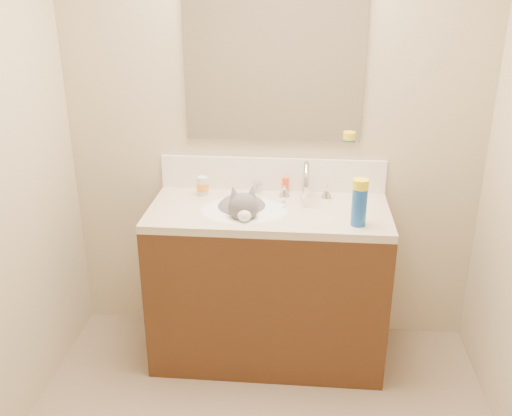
% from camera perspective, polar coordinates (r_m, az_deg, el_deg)
% --- Properties ---
extents(room_shell, '(2.24, 2.54, 2.52)m').
position_cam_1_polar(room_shell, '(1.72, -0.77, 6.96)').
color(room_shell, '#BEAF8D').
rests_on(room_shell, ground).
extents(vanity_cabinet, '(1.20, 0.55, 0.82)m').
position_cam_1_polar(vanity_cabinet, '(3.04, 1.22, -7.89)').
color(vanity_cabinet, '#442613').
rests_on(vanity_cabinet, ground).
extents(counter_slab, '(1.20, 0.55, 0.04)m').
position_cam_1_polar(counter_slab, '(2.85, 1.29, -0.40)').
color(counter_slab, beige).
rests_on(counter_slab, vanity_cabinet).
extents(basin, '(0.45, 0.36, 0.14)m').
position_cam_1_polar(basin, '(2.85, -1.16, -1.48)').
color(basin, white).
rests_on(basin, vanity_cabinet).
extents(faucet, '(0.28, 0.20, 0.21)m').
position_cam_1_polar(faucet, '(2.94, 5.00, 2.42)').
color(faucet, silver).
rests_on(faucet, counter_slab).
extents(cat, '(0.36, 0.41, 0.32)m').
position_cam_1_polar(cat, '(2.87, -1.37, -0.56)').
color(cat, '#555355').
rests_on(cat, basin).
extents(backsplash, '(1.20, 0.02, 0.18)m').
position_cam_1_polar(backsplash, '(3.06, 1.65, 3.40)').
color(backsplash, white).
rests_on(backsplash, counter_slab).
extents(mirror, '(0.90, 0.02, 0.80)m').
position_cam_1_polar(mirror, '(2.92, 1.78, 14.42)').
color(mirror, white).
rests_on(mirror, room_shell).
extents(pill_bottle, '(0.06, 0.06, 0.10)m').
position_cam_1_polar(pill_bottle, '(3.01, -5.36, 2.21)').
color(pill_bottle, silver).
rests_on(pill_bottle, counter_slab).
extents(pill_label, '(0.07, 0.07, 0.04)m').
position_cam_1_polar(pill_label, '(3.01, -5.36, 2.14)').
color(pill_label, orange).
rests_on(pill_label, pill_bottle).
extents(silver_jar, '(0.05, 0.05, 0.05)m').
position_cam_1_polar(silver_jar, '(3.04, 0.16, 2.04)').
color(silver_jar, '#B7B7BC').
rests_on(silver_jar, counter_slab).
extents(amber_bottle, '(0.04, 0.04, 0.09)m').
position_cam_1_polar(amber_bottle, '(3.03, 2.97, 2.27)').
color(amber_bottle, '#EF511C').
rests_on(amber_bottle, counter_slab).
extents(toothbrush, '(0.02, 0.13, 0.01)m').
position_cam_1_polar(toothbrush, '(2.91, 2.78, 0.54)').
color(toothbrush, silver).
rests_on(toothbrush, counter_slab).
extents(toothbrush_head, '(0.02, 0.03, 0.02)m').
position_cam_1_polar(toothbrush_head, '(2.90, 2.78, 0.60)').
color(toothbrush_head, '#6587D7').
rests_on(toothbrush_head, counter_slab).
extents(spray_can, '(0.09, 0.09, 0.19)m').
position_cam_1_polar(spray_can, '(2.66, 10.27, 0.21)').
color(spray_can, '#1952AF').
rests_on(spray_can, counter_slab).
extents(spray_cap, '(0.09, 0.09, 0.04)m').
position_cam_1_polar(spray_cap, '(2.62, 10.43, 2.37)').
color(spray_cap, yellow).
rests_on(spray_cap, spray_can).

